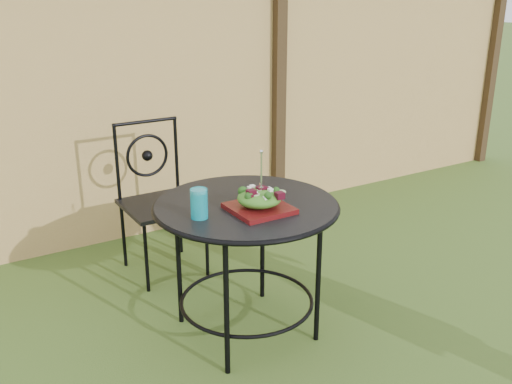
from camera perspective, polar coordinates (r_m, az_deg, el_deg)
fence at (r=4.06m, az=-13.71°, el=8.08°), size 8.00×0.12×1.90m
patio_table at (r=2.85m, az=-0.98°, el=-3.71°), size 0.92×0.92×0.72m
patio_chair at (r=3.63m, az=-9.73°, el=-0.25°), size 0.46×0.46×0.95m
salad_plate at (r=2.70m, az=0.33°, el=-1.65°), size 0.27×0.27×0.02m
salad at (r=2.68m, az=0.34°, el=-0.61°), size 0.21×0.21×0.08m
fork at (r=2.64m, az=0.53°, el=2.07°), size 0.01×0.01×0.18m
drinking_glass at (r=2.61m, az=-5.71°, el=-1.15°), size 0.08×0.08×0.14m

